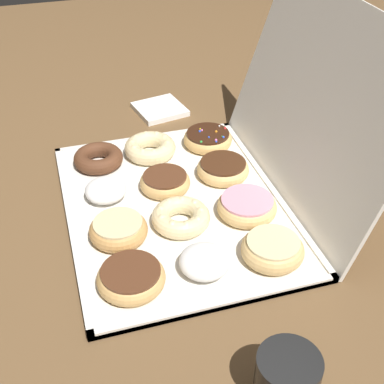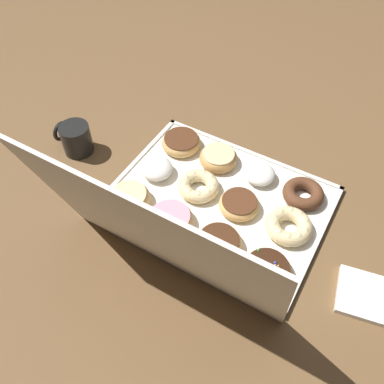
% 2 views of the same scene
% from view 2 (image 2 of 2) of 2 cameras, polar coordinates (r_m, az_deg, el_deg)
% --- Properties ---
extents(ground_plane, '(3.00, 3.00, 0.00)m').
position_cam_2_polar(ground_plane, '(1.12, 3.56, -1.56)').
color(ground_plane, brown).
extents(donut_box, '(0.57, 0.44, 0.01)m').
position_cam_2_polar(donut_box, '(1.12, 3.57, -1.39)').
color(donut_box, silver).
rests_on(donut_box, ground).
extents(box_lid_open, '(0.57, 0.13, 0.40)m').
position_cam_2_polar(box_lid_open, '(0.82, -5.16, -6.36)').
color(box_lid_open, silver).
rests_on(box_lid_open, ground).
extents(chocolate_cake_ring_donut_0, '(0.11, 0.11, 0.03)m').
position_cam_2_polar(chocolate_cake_ring_donut_0, '(1.15, 15.19, -0.22)').
color(chocolate_cake_ring_donut_0, '#59331E').
rests_on(chocolate_cake_ring_donut_0, donut_box).
extents(powdered_filled_donut_1, '(0.09, 0.09, 0.04)m').
position_cam_2_polar(powdered_filled_donut_1, '(1.17, 9.44, 2.49)').
color(powdered_filled_donut_1, white).
rests_on(powdered_filled_donut_1, donut_box).
extents(glazed_ring_donut_2, '(0.11, 0.11, 0.04)m').
position_cam_2_polar(glazed_ring_donut_2, '(1.20, 3.68, 4.79)').
color(glazed_ring_donut_2, tan).
rests_on(glazed_ring_donut_2, donut_box).
extents(chocolate_frosted_donut_3, '(0.12, 0.12, 0.04)m').
position_cam_2_polar(chocolate_frosted_donut_3, '(1.24, -1.51, 6.93)').
color(chocolate_frosted_donut_3, tan).
rests_on(chocolate_frosted_donut_3, donut_box).
extents(cruller_donut_4, '(0.12, 0.12, 0.04)m').
position_cam_2_polar(cruller_donut_4, '(1.07, 13.30, -4.60)').
color(cruller_donut_4, beige).
rests_on(cruller_donut_4, donut_box).
extents(chocolate_frosted_donut_5, '(0.11, 0.11, 0.03)m').
position_cam_2_polar(chocolate_frosted_donut_5, '(1.09, 6.55, -1.70)').
color(chocolate_frosted_donut_5, tan).
rests_on(chocolate_frosted_donut_5, donut_box).
extents(cruller_donut_6, '(0.11, 0.11, 0.04)m').
position_cam_2_polar(cruller_donut_6, '(1.12, 0.90, 0.84)').
color(cruller_donut_6, beige).
rests_on(cruller_donut_6, donut_box).
extents(powdered_filled_donut_7, '(0.09, 0.09, 0.04)m').
position_cam_2_polar(powdered_filled_donut_7, '(1.17, -4.87, 3.32)').
color(powdered_filled_donut_7, white).
rests_on(powdered_filled_donut_7, donut_box).
extents(sprinkle_donut_8, '(0.12, 0.12, 0.04)m').
position_cam_2_polar(sprinkle_donut_8, '(0.99, 10.36, -10.60)').
color(sprinkle_donut_8, tan).
rests_on(sprinkle_donut_8, donut_box).
extents(chocolate_frosted_donut_9, '(0.12, 0.12, 0.04)m').
position_cam_2_polar(chocolate_frosted_donut_9, '(1.02, 3.72, -7.07)').
color(chocolate_frosted_donut_9, '#E5B770').
rests_on(chocolate_frosted_donut_9, donut_box).
extents(pink_frosted_donut_10, '(0.12, 0.12, 0.04)m').
position_cam_2_polar(pink_frosted_donut_10, '(1.05, -3.05, -3.82)').
color(pink_frosted_donut_10, '#E5B770').
rests_on(pink_frosted_donut_10, donut_box).
extents(glazed_ring_donut_11, '(0.11, 0.11, 0.04)m').
position_cam_2_polar(glazed_ring_donut_11, '(1.11, -8.73, -0.86)').
color(glazed_ring_donut_11, '#E5B770').
rests_on(glazed_ring_donut_11, donut_box).
extents(coffee_mug, '(0.11, 0.09, 0.09)m').
position_cam_2_polar(coffee_mug, '(1.28, -15.89, 7.23)').
color(coffee_mug, black).
rests_on(coffee_mug, ground).
extents(napkin_stack, '(0.14, 0.14, 0.01)m').
position_cam_2_polar(napkin_stack, '(1.05, 22.83, -13.10)').
color(napkin_stack, white).
rests_on(napkin_stack, ground).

